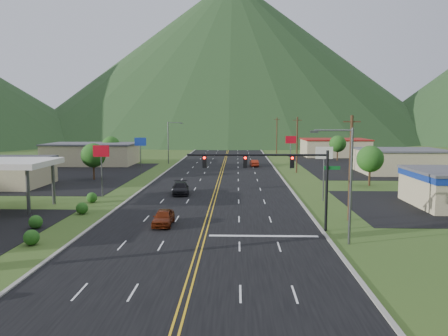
{
  "coord_description": "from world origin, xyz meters",
  "views": [
    {
      "loc": [
        2.79,
        -23.23,
        9.69
      ],
      "look_at": [
        1.42,
        22.45,
        4.5
      ],
      "focal_mm": 35.0,
      "sensor_mm": 36.0,
      "label": 1
    }
  ],
  "objects_px": {
    "gas_canopy": "(3,164)",
    "car_red_far": "(254,163)",
    "car_dark_mid": "(181,189)",
    "streetlight_west": "(170,140)",
    "traffic_signal": "(280,170)",
    "streetlight_east": "(347,178)",
    "car_red_near": "(163,218)"
  },
  "relations": [
    {
      "from": "streetlight_east",
      "to": "streetlight_west",
      "type": "distance_m",
      "value": 64.21
    },
    {
      "from": "traffic_signal",
      "to": "car_red_near",
      "type": "height_order",
      "value": "traffic_signal"
    },
    {
      "from": "streetlight_east",
      "to": "car_red_near",
      "type": "relative_size",
      "value": 2.13
    },
    {
      "from": "car_dark_mid",
      "to": "streetlight_west",
      "type": "bearing_deg",
      "value": 93.53
    },
    {
      "from": "streetlight_east",
      "to": "car_red_near",
      "type": "distance_m",
      "value": 16.62
    },
    {
      "from": "car_red_far",
      "to": "car_dark_mid",
      "type": "bearing_deg",
      "value": 67.11
    },
    {
      "from": "streetlight_west",
      "to": "gas_canopy",
      "type": "distance_m",
      "value": 49.1
    },
    {
      "from": "streetlight_east",
      "to": "gas_canopy",
      "type": "relative_size",
      "value": 0.9
    },
    {
      "from": "traffic_signal",
      "to": "car_dark_mid",
      "type": "relative_size",
      "value": 2.55
    },
    {
      "from": "streetlight_east",
      "to": "car_red_far",
      "type": "bearing_deg",
      "value": 95.13
    },
    {
      "from": "car_dark_mid",
      "to": "car_red_near",
      "type": "bearing_deg",
      "value": -95.27
    },
    {
      "from": "traffic_signal",
      "to": "streetlight_east",
      "type": "height_order",
      "value": "streetlight_east"
    },
    {
      "from": "gas_canopy",
      "to": "streetlight_west",
      "type": "bearing_deg",
      "value": 77.87
    },
    {
      "from": "traffic_signal",
      "to": "car_red_far",
      "type": "distance_m",
      "value": 50.96
    },
    {
      "from": "traffic_signal",
      "to": "gas_canopy",
      "type": "height_order",
      "value": "traffic_signal"
    },
    {
      "from": "traffic_signal",
      "to": "car_red_near",
      "type": "relative_size",
      "value": 3.1
    },
    {
      "from": "gas_canopy",
      "to": "car_dark_mid",
      "type": "xyz_separation_m",
      "value": [
        17.55,
        9.93,
        -4.13
      ]
    },
    {
      "from": "gas_canopy",
      "to": "streetlight_east",
      "type": "bearing_deg",
      "value": -19.88
    },
    {
      "from": "car_red_near",
      "to": "streetlight_west",
      "type": "bearing_deg",
      "value": 97.79
    },
    {
      "from": "gas_canopy",
      "to": "car_red_far",
      "type": "xyz_separation_m",
      "value": [
        28.26,
        42.74,
        -4.19
      ]
    },
    {
      "from": "traffic_signal",
      "to": "gas_canopy",
      "type": "relative_size",
      "value": 1.31
    },
    {
      "from": "gas_canopy",
      "to": "car_red_far",
      "type": "relative_size",
      "value": 2.42
    },
    {
      "from": "car_red_far",
      "to": "car_red_near",
      "type": "bearing_deg",
      "value": 73.56
    },
    {
      "from": "streetlight_west",
      "to": "gas_canopy",
      "type": "xyz_separation_m",
      "value": [
        -10.32,
        -48.0,
        -0.31
      ]
    },
    {
      "from": "gas_canopy",
      "to": "car_red_near",
      "type": "relative_size",
      "value": 2.37
    },
    {
      "from": "streetlight_west",
      "to": "car_red_far",
      "type": "relative_size",
      "value": 2.18
    },
    {
      "from": "traffic_signal",
      "to": "streetlight_east",
      "type": "xyz_separation_m",
      "value": [
        4.7,
        -4.0,
        -0.15
      ]
    },
    {
      "from": "car_red_near",
      "to": "car_dark_mid",
      "type": "distance_m",
      "value": 16.51
    },
    {
      "from": "car_red_far",
      "to": "streetlight_west",
      "type": "bearing_deg",
      "value": -21.15
    },
    {
      "from": "streetlight_west",
      "to": "car_dark_mid",
      "type": "relative_size",
      "value": 1.75
    },
    {
      "from": "car_red_far",
      "to": "gas_canopy",
      "type": "bearing_deg",
      "value": 51.71
    },
    {
      "from": "traffic_signal",
      "to": "car_red_near",
      "type": "xyz_separation_m",
      "value": [
        -10.36,
        1.44,
        -4.61
      ]
    }
  ]
}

